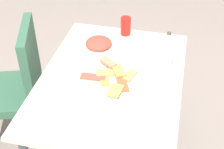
{
  "coord_description": "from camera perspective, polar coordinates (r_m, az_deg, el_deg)",
  "views": [
    {
      "loc": [
        -1.34,
        -0.31,
        1.85
      ],
      "look_at": [
        -0.01,
        -0.01,
        0.76
      ],
      "focal_mm": 51.47,
      "sensor_mm": 36.0,
      "label": 1
    }
  ],
  "objects": [
    {
      "name": "dining_table",
      "position": [
        1.83,
        -0.12,
        -2.71
      ],
      "size": [
        1.06,
        0.77,
        0.73
      ],
      "color": "silver",
      "rests_on": "ground_plane"
    },
    {
      "name": "dining_chair",
      "position": [
        2.19,
        -16.44,
        -1.24
      ],
      "size": [
        0.53,
        0.53,
        0.9
      ],
      "color": "#36684D",
      "rests_on": "ground_plane"
    },
    {
      "name": "pide_platter",
      "position": [
        1.75,
        0.12,
        -0.74
      ],
      "size": [
        0.34,
        0.35,
        0.04
      ],
      "color": "white",
      "rests_on": "dining_table"
    },
    {
      "name": "salad_plate_greens",
      "position": [
        1.46,
        5.55,
        -10.18
      ],
      "size": [
        0.2,
        0.2,
        0.07
      ],
      "color": "white",
      "rests_on": "dining_table"
    },
    {
      "name": "salad_plate_rice",
      "position": [
        2.01,
        -2.38,
        5.43
      ],
      "size": [
        0.24,
        0.24,
        0.06
      ],
      "color": "white",
      "rests_on": "dining_table"
    },
    {
      "name": "soda_can",
      "position": [
        2.12,
        2.43,
        8.6
      ],
      "size": [
        0.07,
        0.07,
        0.12
      ],
      "primitive_type": "cylinder",
      "rotation": [
        0.0,
        0.0,
        1.56
      ],
      "color": "red",
      "rests_on": "dining_table"
    },
    {
      "name": "drinking_glass",
      "position": [
        1.79,
        9.68,
        1.61
      ],
      "size": [
        0.07,
        0.07,
        0.11
      ],
      "primitive_type": "cylinder",
      "color": "silver",
      "rests_on": "dining_table"
    },
    {
      "name": "paper_napkin",
      "position": [
        1.75,
        -9.27,
        -1.65
      ],
      "size": [
        0.14,
        0.14,
        0.0
      ],
      "primitive_type": "cube",
      "rotation": [
        0.0,
        0.0,
        -0.17
      ],
      "color": "white",
      "rests_on": "dining_table"
    },
    {
      "name": "fork",
      "position": [
        1.74,
        -8.73,
        -1.64
      ],
      "size": [
        0.18,
        0.08,
        0.0
      ],
      "primitive_type": "cube",
      "rotation": [
        0.0,
        0.0,
        -0.35
      ],
      "color": "silver",
      "rests_on": "paper_napkin"
    },
    {
      "name": "spoon",
      "position": [
        1.75,
        -9.83,
        -1.46
      ],
      "size": [
        0.19,
        0.08,
        0.0
      ],
      "primitive_type": "cube",
      "rotation": [
        0.0,
        0.0,
        -0.35
      ],
      "color": "silver",
      "rests_on": "paper_napkin"
    },
    {
      "name": "condiment_caddy",
      "position": [
        2.04,
        9.91,
        5.71
      ],
      "size": [
        0.11,
        0.11,
        0.09
      ],
      "color": "#B2B2B7",
      "rests_on": "dining_table"
    }
  ]
}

